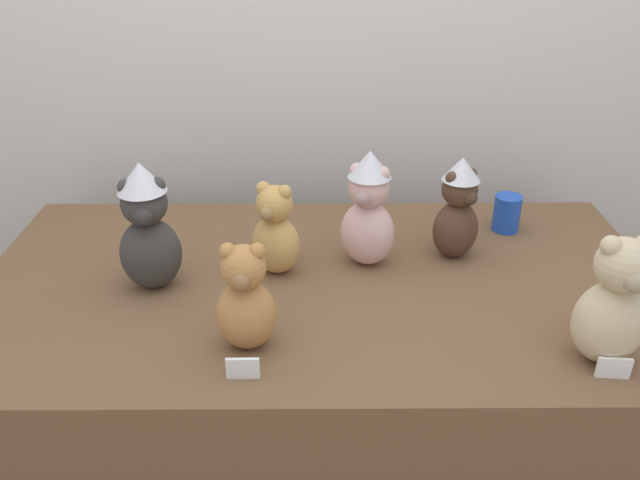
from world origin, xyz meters
TOP-DOWN VIEW (x-y plane):
  - wall_back at (0.00, 0.98)m, footprint 7.00×0.08m
  - display_table at (0.00, 0.25)m, footprint 1.79×0.96m
  - teddy_bear_charcoal at (-0.43, 0.23)m, footprint 0.17×0.15m
  - teddy_bear_honey at (-0.12, 0.30)m, footprint 0.16×0.15m
  - teddy_bear_caramel at (-0.16, -0.03)m, footprint 0.13×0.12m
  - teddy_bear_sand at (0.61, -0.08)m, footprint 0.17×0.14m
  - teddy_bear_blush at (0.13, 0.34)m, footprint 0.18×0.17m
  - teddy_bear_cocoa at (0.37, 0.38)m, footprint 0.17×0.16m
  - party_cup_blue at (0.56, 0.54)m, footprint 0.08×0.08m
  - name_card_front_left at (-0.16, -0.14)m, footprint 0.07×0.01m
  - name_card_front_middle at (0.61, -0.14)m, footprint 0.07×0.01m

SIDE VIEW (x-z plane):
  - display_table at x=0.00m, z-range 0.00..0.77m
  - name_card_front_left at x=-0.16m, z-range 0.77..0.82m
  - name_card_front_middle at x=0.61m, z-range 0.77..0.82m
  - party_cup_blue at x=0.56m, z-range 0.77..0.88m
  - teddy_bear_honey at x=-0.12m, z-range 0.76..1.02m
  - teddy_bear_caramel at x=-0.16m, z-range 0.76..1.02m
  - teddy_bear_sand at x=0.61m, z-range 0.76..1.06m
  - teddy_bear_cocoa at x=0.37m, z-range 0.77..1.06m
  - teddy_bear_blush at x=0.13m, z-range 0.77..1.09m
  - teddy_bear_charcoal at x=-0.43m, z-range 0.77..1.11m
  - wall_back at x=0.00m, z-range 0.00..2.60m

